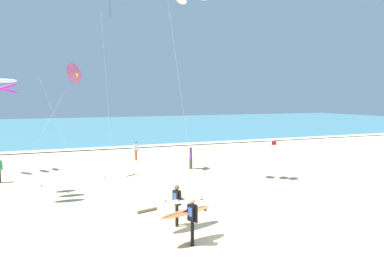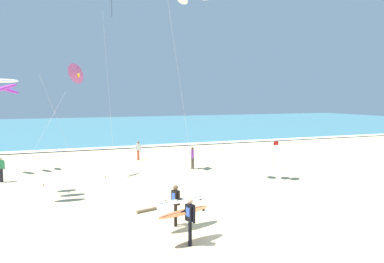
{
  "view_description": "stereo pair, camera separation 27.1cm",
  "coord_description": "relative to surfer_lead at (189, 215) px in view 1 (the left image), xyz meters",
  "views": [
    {
      "loc": [
        -7.05,
        -12.71,
        5.32
      ],
      "look_at": [
        0.67,
        5.49,
        3.56
      ],
      "focal_mm": 37.19,
      "sensor_mm": 36.0,
      "label": 1
    },
    {
      "loc": [
        -6.8,
        -12.81,
        5.32
      ],
      "look_at": [
        0.67,
        5.49,
        3.56
      ],
      "focal_mm": 37.19,
      "sensor_mm": 36.0,
      "label": 2
    }
  ],
  "objects": [
    {
      "name": "surfer_trailing",
      "position": [
        0.35,
        1.84,
        0.0
      ],
      "size": [
        2.53,
        1.25,
        1.71
      ],
      "color": "black",
      "rests_on": "ground"
    },
    {
      "name": "ocean_water",
      "position": [
        1.69,
        57.04,
        -1.01
      ],
      "size": [
        160.0,
        60.0,
        0.08
      ],
      "primitive_type": "cube",
      "color": "teal",
      "rests_on": "ground"
    },
    {
      "name": "kite_arc_ivory_mid",
      "position": [
        -6.29,
        9.56,
        4.77
      ],
      "size": [
        3.75,
        2.77,
        6.2
      ],
      "color": "purple",
      "rests_on": "ground"
    },
    {
      "name": "driftwood_log",
      "position": [
        -0.27,
        4.41,
        -0.98
      ],
      "size": [
        1.03,
        0.43,
        0.14
      ],
      "primitive_type": "cylinder",
      "rotation": [
        0.0,
        1.57,
        3.44
      ],
      "color": "#846B4C",
      "rests_on": "ground"
    },
    {
      "name": "lifeguard_flag",
      "position": [
        11.24,
        11.26,
        0.22
      ],
      "size": [
        0.45,
        0.05,
        2.1
      ],
      "color": "silver",
      "rests_on": "ground"
    },
    {
      "name": "ground_plane",
      "position": [
        1.69,
        -0.2,
        -1.05
      ],
      "size": [
        160.0,
        160.0,
        0.0
      ],
      "primitive_type": "plane",
      "color": "#CCB789"
    },
    {
      "name": "bystander_purple_top",
      "position": [
        5.81,
        13.65,
        -0.24
      ],
      "size": [
        0.28,
        0.47,
        1.59
      ],
      "color": "#4C3D2D",
      "rests_on": "ground"
    },
    {
      "name": "surfer_lead",
      "position": [
        0.0,
        0.0,
        0.0
      ],
      "size": [
        2.3,
        1.21,
        1.71
      ],
      "color": "black",
      "rests_on": "ground"
    },
    {
      "name": "kite_delta_rose_high",
      "position": [
        -2.25,
        13.78,
        5.73
      ],
      "size": [
        2.98,
        2.65,
        7.48
      ],
      "color": "pink",
      "rests_on": "ground"
    },
    {
      "name": "shoreline_foam",
      "position": [
        1.69,
        27.34,
        -0.96
      ],
      "size": [
        160.0,
        1.73,
        0.01
      ],
      "primitive_type": "cube",
      "color": "white",
      "rests_on": "ocean_water"
    },
    {
      "name": "bystander_white_top",
      "position": [
        3.13,
        19.07,
        -0.24
      ],
      "size": [
        0.49,
        0.24,
        1.59
      ],
      "color": "#D8593F",
      "rests_on": "ground"
    }
  ]
}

